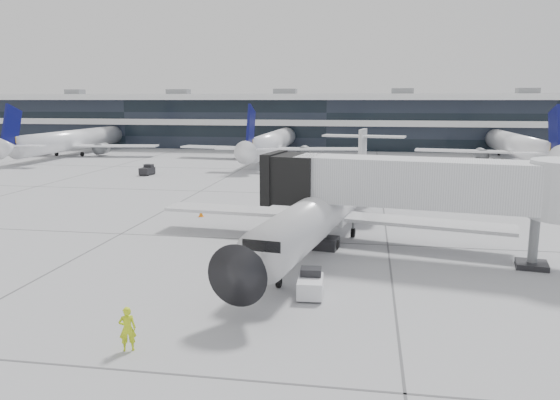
% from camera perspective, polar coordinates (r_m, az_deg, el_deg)
% --- Properties ---
extents(ground, '(220.00, 220.00, 0.00)m').
position_cam_1_polar(ground, '(40.16, -3.26, -4.12)').
color(ground, '#9A9B9D').
rests_on(ground, ground).
extents(terminal, '(170.00, 22.00, 10.00)m').
position_cam_1_polar(terminal, '(120.33, 5.29, 7.99)').
color(terminal, black).
rests_on(terminal, ground).
extents(bg_jet_left, '(32.00, 40.00, 9.60)m').
position_cam_1_polar(bg_jet_left, '(107.71, -20.61, 4.42)').
color(bg_jet_left, white).
rests_on(bg_jet_left, ground).
extents(bg_jet_center, '(32.00, 40.00, 9.60)m').
position_cam_1_polar(bg_jet_center, '(94.92, -0.78, 4.36)').
color(bg_jet_center, white).
rests_on(bg_jet_center, ground).
extents(bg_jet_right, '(32.00, 40.00, 9.60)m').
position_cam_1_polar(bg_jet_right, '(96.38, 23.40, 3.59)').
color(bg_jet_right, white).
rests_on(bg_jet_right, ground).
extents(regional_jet, '(25.61, 31.94, 7.40)m').
position_cam_1_polar(regional_jet, '(39.68, 5.11, -0.58)').
color(regional_jet, silver).
rests_on(regional_jet, ground).
extents(jet_bridge, '(20.61, 7.24, 6.63)m').
position_cam_1_polar(jet_bridge, '(35.68, 16.31, 1.55)').
color(jet_bridge, silver).
rests_on(jet_bridge, ground).
extents(ramp_worker, '(0.81, 0.68, 1.88)m').
position_cam_1_polar(ramp_worker, '(23.56, -15.65, -12.83)').
color(ramp_worker, '#CAE818').
rests_on(ramp_worker, ground).
extents(baggage_tug, '(1.39, 2.23, 1.38)m').
position_cam_1_polar(baggage_tug, '(28.75, 3.20, -8.80)').
color(baggage_tug, white).
rests_on(baggage_tug, ground).
extents(traffic_cone, '(0.54, 0.54, 0.62)m').
position_cam_1_polar(traffic_cone, '(48.17, -8.26, -1.39)').
color(traffic_cone, orange).
rests_on(traffic_cone, ground).
extents(far_tug, '(1.57, 2.37, 1.41)m').
position_cam_1_polar(far_tug, '(76.21, -13.69, 3.04)').
color(far_tug, black).
rests_on(far_tug, ground).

